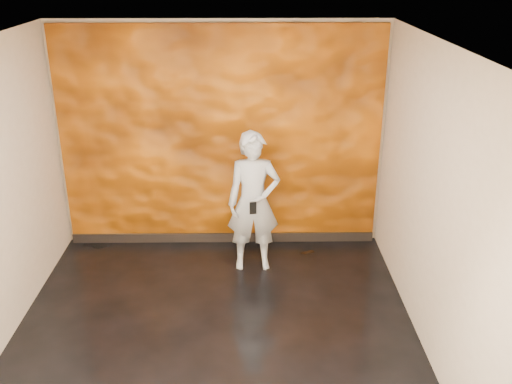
# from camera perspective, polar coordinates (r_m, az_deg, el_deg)

# --- Properties ---
(room) EXTENTS (4.02, 4.02, 2.81)m
(room) POSITION_cam_1_polar(r_m,az_deg,el_deg) (5.15, -4.50, -1.10)
(room) COLOR black
(room) RESTS_ON ground
(feature_wall) EXTENTS (3.90, 0.06, 2.75)m
(feature_wall) POSITION_cam_1_polar(r_m,az_deg,el_deg) (6.99, -3.53, 5.26)
(feature_wall) COLOR orange
(feature_wall) RESTS_ON ground
(baseboard) EXTENTS (3.90, 0.04, 0.12)m
(baseboard) POSITION_cam_1_polar(r_m,az_deg,el_deg) (7.46, -3.30, -4.55)
(baseboard) COLOR black
(baseboard) RESTS_ON ground
(man) EXTENTS (0.63, 0.43, 1.67)m
(man) POSITION_cam_1_polar(r_m,az_deg,el_deg) (6.55, -0.24, -1.02)
(man) COLOR #989EA7
(man) RESTS_ON ground
(phone) EXTENTS (0.08, 0.03, 0.14)m
(phone) POSITION_cam_1_polar(r_m,az_deg,el_deg) (6.28, -0.30, -1.62)
(phone) COLOR black
(phone) RESTS_ON man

